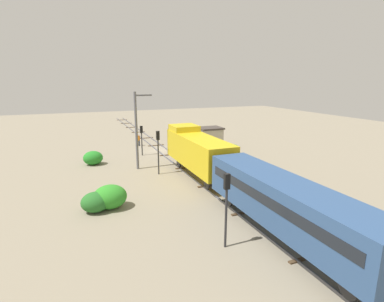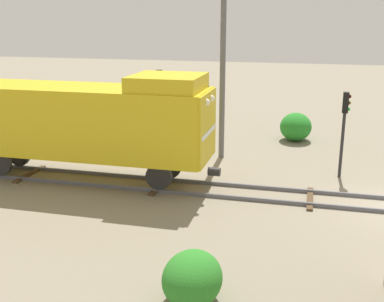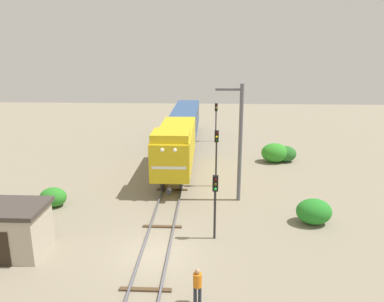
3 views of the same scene
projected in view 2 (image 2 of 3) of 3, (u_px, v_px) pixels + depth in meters
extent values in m
cube|color=#4C3823|center=(310.00, 199.00, 19.04)|extent=(2.40, 0.24, 0.09)
cube|color=#4C3823|center=(160.00, 186.00, 20.50)|extent=(2.40, 0.24, 0.09)
cube|color=#4C3823|center=(30.00, 174.00, 21.97)|extent=(2.40, 0.24, 0.09)
cube|color=gold|center=(81.00, 120.00, 20.59)|extent=(2.90, 11.00, 2.90)
cube|color=gold|center=(168.00, 82.00, 19.20)|extent=(2.75, 2.80, 0.60)
cube|color=gold|center=(207.00, 127.00, 19.29)|extent=(2.84, 0.10, 2.84)
cube|color=white|center=(208.00, 132.00, 19.34)|extent=(2.46, 0.06, 0.20)
sphere|color=white|center=(207.00, 102.00, 18.56)|extent=(0.28, 0.28, 0.28)
sphere|color=white|center=(211.00, 98.00, 19.40)|extent=(0.28, 0.28, 0.28)
cylinder|color=#262628|center=(214.00, 172.00, 19.73)|extent=(0.36, 0.50, 0.36)
cylinder|color=#262628|center=(159.00, 176.00, 19.60)|extent=(0.18, 1.10, 1.10)
cylinder|color=#262628|center=(169.00, 166.00, 20.94)|extent=(0.18, 1.10, 1.10)
cylinder|color=#262628|center=(0.00, 163.00, 21.34)|extent=(0.18, 1.10, 1.10)
cylinder|color=#262628|center=(19.00, 154.00, 22.68)|extent=(0.18, 1.10, 1.10)
cylinder|color=#262628|center=(343.00, 136.00, 21.22)|extent=(0.14, 0.14, 3.85)
cube|color=black|center=(346.00, 103.00, 20.82)|extent=(0.32, 0.24, 0.90)
sphere|color=#390606|center=(350.00, 96.00, 20.71)|extent=(0.16, 0.16, 0.16)
sphere|color=#3C3306|center=(349.00, 103.00, 20.79)|extent=(0.16, 0.16, 0.16)
sphere|color=green|center=(348.00, 109.00, 20.86)|extent=(0.16, 0.16, 0.16)
cylinder|color=#262628|center=(160.00, 117.00, 23.31)|extent=(0.14, 0.14, 4.55)
cube|color=black|center=(159.00, 80.00, 22.81)|extent=(0.32, 0.24, 0.90)
sphere|color=#390606|center=(162.00, 74.00, 22.71)|extent=(0.16, 0.16, 0.16)
sphere|color=yellow|center=(162.00, 80.00, 22.78)|extent=(0.16, 0.16, 0.16)
sphere|color=black|center=(162.00, 86.00, 22.86)|extent=(0.16, 0.16, 0.16)
cylinder|color=#595960|center=(223.00, 75.00, 23.63)|extent=(0.28, 0.28, 8.39)
ellipsoid|color=#2F8926|center=(86.00, 115.00, 30.65)|extent=(2.55, 2.08, 1.85)
ellipsoid|color=#2C7F26|center=(192.00, 278.00, 12.10)|extent=(1.86, 1.52, 1.35)
ellipsoid|color=#276626|center=(90.00, 114.00, 31.76)|extent=(2.11, 1.73, 1.54)
ellipsoid|color=#257F26|center=(296.00, 127.00, 27.87)|extent=(2.21, 1.81, 1.60)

